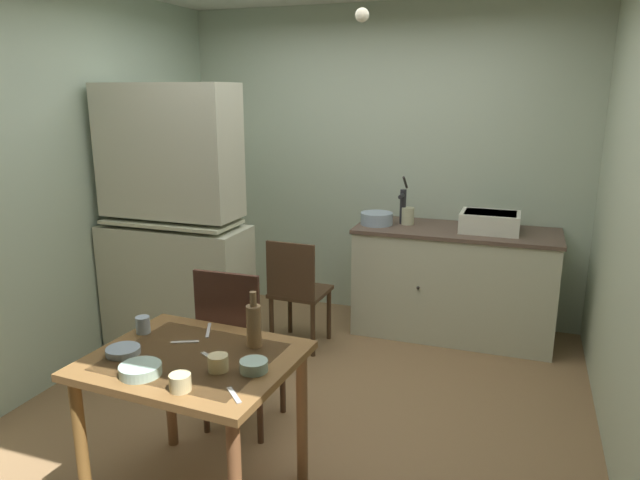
{
  "coord_description": "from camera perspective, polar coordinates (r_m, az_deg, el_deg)",
  "views": [
    {
      "loc": [
        1.17,
        -3.12,
        1.92
      ],
      "look_at": [
        0.07,
        -0.01,
        1.07
      ],
      "focal_mm": 32.43,
      "sensor_mm": 36.0,
      "label": 1
    }
  ],
  "objects": [
    {
      "name": "glass_bottle",
      "position": [
        2.76,
        -6.54,
        -8.29
      ],
      "size": [
        0.07,
        0.07,
        0.27
      ],
      "color": "olive",
      "rests_on": "dining_table"
    },
    {
      "name": "hutch_cabinet",
      "position": [
        4.27,
        -14.19,
        0.49
      ],
      "size": [
        1.06,
        0.44,
        1.98
      ],
      "color": "beige",
      "rests_on": "ground"
    },
    {
      "name": "hand_pump",
      "position": [
        4.73,
        8.18,
        3.6
      ],
      "size": [
        0.05,
        0.27,
        0.39
      ],
      "color": "#232328",
      "rests_on": "counter_cabinet"
    },
    {
      "name": "pendant_bulb",
      "position": [
        3.51,
        4.17,
        21.27
      ],
      "size": [
        0.08,
        0.08,
        0.08
      ],
      "primitive_type": "sphere",
      "color": "#F9EFCC"
    },
    {
      "name": "teaspoon_by_cup",
      "position": [
        2.4,
        -8.48,
        -14.89
      ],
      "size": [
        0.11,
        0.11,
        0.0
      ],
      "primitive_type": "cube",
      "rotation": [
        0.0,
        0.0,
        2.36
      ],
      "color": "beige",
      "rests_on": "dining_table"
    },
    {
      "name": "soup_bowl_small",
      "position": [
        2.85,
        -18.85,
        -10.31
      ],
      "size": [
        0.16,
        0.16,
        0.03
      ],
      "primitive_type": "cylinder",
      "color": "#9EB2C6",
      "rests_on": "dining_table"
    },
    {
      "name": "counter_cabinet",
      "position": [
        4.77,
        13.04,
        -4.08
      ],
      "size": [
        1.57,
        0.64,
        0.88
      ],
      "color": "beige",
      "rests_on": "ground"
    },
    {
      "name": "wall_left",
      "position": [
        4.32,
        -23.51,
        5.14
      ],
      "size": [
        0.1,
        3.52,
        2.63
      ],
      "primitive_type": "cube",
      "color": "#B4CBB3",
      "rests_on": "ground"
    },
    {
      "name": "teaspoon_near_bowl",
      "position": [
        2.9,
        -13.18,
        -9.77
      ],
      "size": [
        0.13,
        0.07,
        0.0
      ],
      "primitive_type": "cube",
      "rotation": [
        0.0,
        0.0,
        0.43
      ],
      "color": "beige",
      "rests_on": "dining_table"
    },
    {
      "name": "chair_far_side",
      "position": [
        3.36,
        -8.12,
        -10.54
      ],
      "size": [
        0.41,
        0.41,
        0.99
      ],
      "color": "#4A3020",
      "rests_on": "ground"
    },
    {
      "name": "mixing_bowl_counter",
      "position": [
        4.7,
        5.61,
        2.13
      ],
      "size": [
        0.26,
        0.26,
        0.1
      ],
      "primitive_type": "cylinder",
      "color": "#9EB2C6",
      "rests_on": "counter_cabinet"
    },
    {
      "name": "teacup_mint",
      "position": [
        2.59,
        -10.02,
        -11.85
      ],
      "size": [
        0.09,
        0.09,
        0.07
      ],
      "primitive_type": "cylinder",
      "color": "beige",
      "rests_on": "dining_table"
    },
    {
      "name": "ground_plane",
      "position": [
        3.84,
        -0.92,
        -15.58
      ],
      "size": [
        4.42,
        4.42,
        0.0
      ],
      "primitive_type": "plane",
      "color": "olive"
    },
    {
      "name": "chair_by_counter",
      "position": [
        4.39,
        -2.27,
        -4.95
      ],
      "size": [
        0.41,
        0.41,
        0.86
      ],
      "color": "#452F1D",
      "rests_on": "ground"
    },
    {
      "name": "stoneware_crock",
      "position": [
        4.73,
        8.66,
        2.36
      ],
      "size": [
        0.1,
        0.1,
        0.14
      ],
      "primitive_type": "cylinder",
      "color": "beige",
      "rests_on": "counter_cabinet"
    },
    {
      "name": "serving_bowl_wide",
      "position": [
        2.57,
        -6.56,
        -12.24
      ],
      "size": [
        0.12,
        0.12,
        0.05
      ],
      "primitive_type": "cylinder",
      "color": "#ADD1C1",
      "rests_on": "dining_table"
    },
    {
      "name": "table_knife",
      "position": [
        3.01,
        -10.95,
        -8.73
      ],
      "size": [
        0.09,
        0.17,
        0.0
      ],
      "primitive_type": "cube",
      "rotation": [
        0.0,
        0.0,
        2.02
      ],
      "color": "silver",
      "rests_on": "dining_table"
    },
    {
      "name": "sauce_dish",
      "position": [
        2.63,
        -17.3,
        -12.13
      ],
      "size": [
        0.18,
        0.18,
        0.05
      ],
      "primitive_type": "cylinder",
      "color": "#ADD1C1",
      "rests_on": "dining_table"
    },
    {
      "name": "serving_spoon",
      "position": [
        2.72,
        -10.73,
        -11.35
      ],
      "size": [
        0.14,
        0.09,
        0.0
      ],
      "primitive_type": "cube",
      "rotation": [
        0.0,
        0.0,
        5.78
      ],
      "color": "beige",
      "rests_on": "dining_table"
    },
    {
      "name": "teacup_cream",
      "position": [
        3.05,
        -17.07,
        -8.0
      ],
      "size": [
        0.07,
        0.07,
        0.08
      ],
      "primitive_type": "cylinder",
      "color": "#9EB2C6",
      "rests_on": "dining_table"
    },
    {
      "name": "mug_dark",
      "position": [
        2.46,
        -13.63,
        -13.5
      ],
      "size": [
        0.09,
        0.09,
        0.07
      ],
      "primitive_type": "cylinder",
      "color": "beige",
      "rests_on": "dining_table"
    },
    {
      "name": "sink_basin",
      "position": [
        4.62,
        16.42,
        1.75
      ],
      "size": [
        0.44,
        0.34,
        0.15
      ],
      "color": "white",
      "rests_on": "counter_cabinet"
    },
    {
      "name": "dining_table",
      "position": [
        2.8,
        -12.31,
        -13.26
      ],
      "size": [
        0.96,
        0.81,
        0.75
      ],
      "color": "brown",
      "rests_on": "ground"
    },
    {
      "name": "wall_back",
      "position": [
        5.05,
        6.08,
        7.42
      ],
      "size": [
        3.52,
        0.1,
        2.63
      ],
      "primitive_type": "cube",
      "color": "beige",
      "rests_on": "ground"
    }
  ]
}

